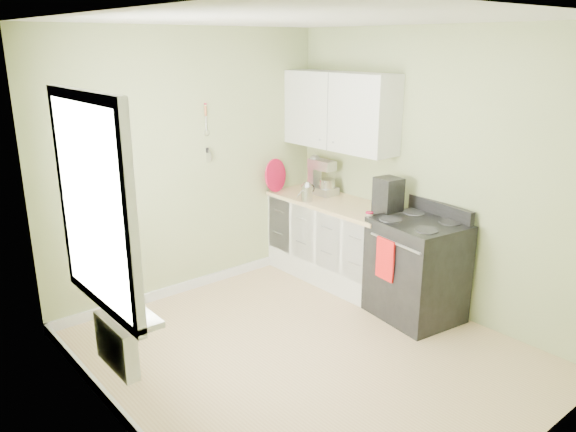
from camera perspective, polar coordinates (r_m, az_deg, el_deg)
floor at (r=4.93m, az=1.90°, el=-13.93°), size 3.20×3.60×0.02m
ceiling at (r=4.23m, az=2.28°, el=19.50°), size 3.20×3.60×0.02m
wall_back at (r=5.82m, az=-9.97°, el=5.15°), size 3.20×0.02×2.70m
wall_left at (r=3.57m, az=-17.58°, el=-3.13°), size 0.02×3.60×2.70m
wall_right at (r=5.56m, az=14.54°, el=4.31°), size 0.02×3.60×2.70m
base_cabinets at (r=6.21m, az=4.74°, el=-2.66°), size 0.60×1.60×0.87m
countertop at (r=6.07m, az=4.78°, el=1.37°), size 0.64×1.60×0.04m
upper_cabinets at (r=6.04m, az=5.26°, el=10.59°), size 0.35×1.40×0.80m
window at (r=3.79m, az=-19.25°, el=1.06°), size 0.06×1.14×1.44m
window_sill at (r=4.04m, az=-17.34°, el=-7.92°), size 0.18×1.14×0.04m
radiator at (r=4.13m, az=-17.04°, el=-12.42°), size 0.12×0.50×0.35m
wall_utensils at (r=5.85m, az=-8.23°, el=7.45°), size 0.02×0.14×0.58m
stove at (r=5.49m, az=12.95°, el=-5.23°), size 0.79×0.87×1.09m
stand_mixer at (r=6.30m, az=3.45°, el=3.89°), size 0.22×0.37×0.43m
kettle at (r=6.00m, az=1.93°, el=2.49°), size 0.21×0.12×0.21m
coffee_maker at (r=5.58m, az=10.11°, el=1.86°), size 0.25×0.27×0.38m
red_tray at (r=6.38m, az=-1.27°, el=4.15°), size 0.38×0.16×0.38m
jar at (r=5.43m, az=8.25°, el=0.00°), size 0.07×0.07×0.08m
plant_a at (r=3.70m, az=-15.56°, el=-6.91°), size 0.21×0.17×0.33m
plant_b at (r=3.98m, az=-17.44°, el=-5.76°), size 0.17×0.19×0.28m
plant_c at (r=4.22m, az=-18.94°, el=-4.46°), size 0.24×0.24×0.30m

